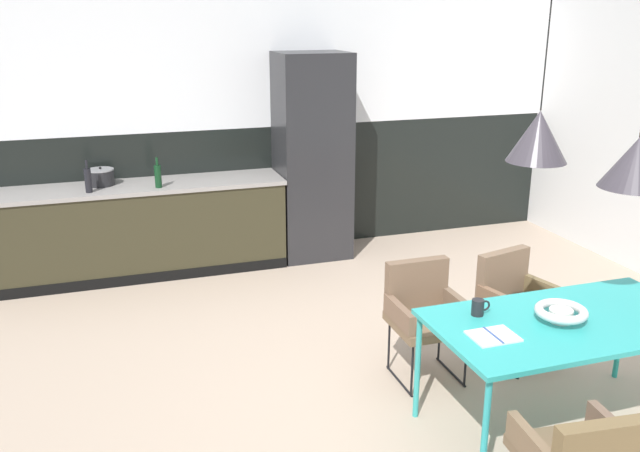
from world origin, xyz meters
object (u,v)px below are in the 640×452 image
object	(u,v)px
refrigerator_column	(312,157)
armchair_near_window	(423,306)
mug_dark_espresso	(478,307)
pendant_lamp_over_table_far	(636,163)
open_book	(493,336)
bottle_wine_green	(88,180)
pendant_lamp_over_table_near	(538,136)
dining_table	(569,326)
armchair_far_side	(514,293)
cooking_pot	(101,177)
bottle_vinegar_dark	(158,176)
fruit_bowl	(561,312)

from	to	relation	value
refrigerator_column	armchair_near_window	distance (m)	2.65
mug_dark_espresso	pendant_lamp_over_table_far	size ratio (longest dim) A/B	0.11
armchair_near_window	open_book	world-z (taller)	armchair_near_window
armchair_near_window	open_book	size ratio (longest dim) A/B	3.17
bottle_wine_green	pendant_lamp_over_table_near	bearing A→B (deg)	-54.73
mug_dark_espresso	pendant_lamp_over_table_far	xyz separation A→B (m)	(0.80, -0.22, 0.86)
bottle_wine_green	pendant_lamp_over_table_far	xyz separation A→B (m)	(2.98, -3.31, 0.64)
dining_table	pendant_lamp_over_table_near	distance (m)	1.18
armchair_far_side	pendant_lamp_over_table_far	bearing A→B (deg)	82.31
mug_dark_espresso	pendant_lamp_over_table_near	bearing A→B (deg)	-52.81
armchair_far_side	cooking_pot	xyz separation A→B (m)	(-2.78, 2.66, 0.47)
open_book	pendant_lamp_over_table_far	bearing A→B (deg)	4.04
refrigerator_column	dining_table	size ratio (longest dim) A/B	1.28
mug_dark_espresso	cooking_pot	xyz separation A→B (m)	(-2.06, 3.33, 0.19)
refrigerator_column	pendant_lamp_over_table_far	xyz separation A→B (m)	(0.80, -3.47, 0.60)
cooking_pot	bottle_vinegar_dark	distance (m)	0.57
mug_dark_espresso	cooking_pot	distance (m)	3.92
refrigerator_column	armchair_far_side	xyz separation A→B (m)	(0.71, -2.59, -0.54)
dining_table	bottle_wine_green	bearing A→B (deg)	128.67
armchair_far_side	open_book	xyz separation A→B (m)	(-0.78, -0.95, 0.24)
open_book	bottle_wine_green	world-z (taller)	bottle_wine_green
fruit_bowl	open_book	xyz separation A→B (m)	(-0.48, -0.05, -0.05)
open_book	bottle_wine_green	distance (m)	3.98
open_book	cooking_pot	size ratio (longest dim) A/B	1.04
armchair_far_side	cooking_pot	distance (m)	3.88
fruit_bowl	refrigerator_column	bearing A→B (deg)	96.68
refrigerator_column	pendant_lamp_over_table_far	size ratio (longest dim) A/B	1.90
refrigerator_column	bottle_vinegar_dark	size ratio (longest dim) A/B	7.30
armchair_near_window	cooking_pot	bearing A→B (deg)	-52.44
armchair_far_side	pendant_lamp_over_table_near	xyz separation A→B (m)	(-0.56, -0.87, 1.33)
cooking_pot	bottle_vinegar_dark	size ratio (longest dim) A/B	0.86
armchair_near_window	bottle_vinegar_dark	world-z (taller)	bottle_vinegar_dark
mug_dark_espresso	pendant_lamp_over_table_near	distance (m)	1.08
dining_table	refrigerator_column	bearing A→B (deg)	97.79
armchair_near_window	bottle_wine_green	world-z (taller)	bottle_wine_green
pendant_lamp_over_table_near	pendant_lamp_over_table_far	bearing A→B (deg)	-1.59
pendant_lamp_over_table_far	bottle_vinegar_dark	bearing A→B (deg)	125.65
armchair_near_window	mug_dark_espresso	xyz separation A→B (m)	(0.02, -0.65, 0.27)
armchair_far_side	fruit_bowl	xyz separation A→B (m)	(-0.30, -0.89, 0.29)
fruit_bowl	pendant_lamp_over_table_far	world-z (taller)	pendant_lamp_over_table_far
fruit_bowl	dining_table	bearing A→B (deg)	0.97
dining_table	armchair_near_window	distance (m)	1.02
pendant_lamp_over_table_far	mug_dark_espresso	bearing A→B (deg)	164.79
open_book	pendant_lamp_over_table_near	world-z (taller)	pendant_lamp_over_table_near
armchair_near_window	armchair_far_side	xyz separation A→B (m)	(0.73, 0.02, -0.01)
armchair_near_window	fruit_bowl	size ratio (longest dim) A/B	2.69
open_book	bottle_vinegar_dark	xyz separation A→B (m)	(-1.49, 3.35, 0.27)
armchair_far_side	bottle_vinegar_dark	xyz separation A→B (m)	(-2.27, 2.41, 0.50)
cooking_pot	bottle_wine_green	bearing A→B (deg)	-114.67
refrigerator_column	cooking_pot	world-z (taller)	refrigerator_column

